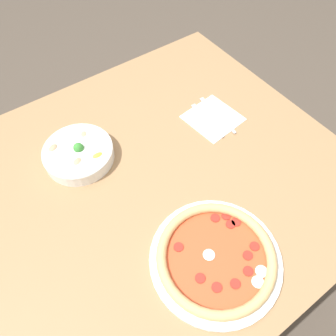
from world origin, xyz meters
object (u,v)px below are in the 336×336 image
object	(u,v)px
fork	(208,121)
knife	(219,116)
pizza	(216,258)
bowl	(78,153)

from	to	relation	value
fork	knife	size ratio (longest dim) A/B	0.90
knife	pizza	bearing A→B (deg)	142.35
bowl	fork	world-z (taller)	bowl
fork	bowl	bearing A→B (deg)	79.44
bowl	knife	distance (m)	0.50
knife	fork	bearing A→B (deg)	85.47
pizza	fork	size ratio (longest dim) A/B	1.89
pizza	bowl	bearing A→B (deg)	105.11
bowl	pizza	bearing A→B (deg)	-74.89
bowl	knife	bearing A→B (deg)	-13.95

